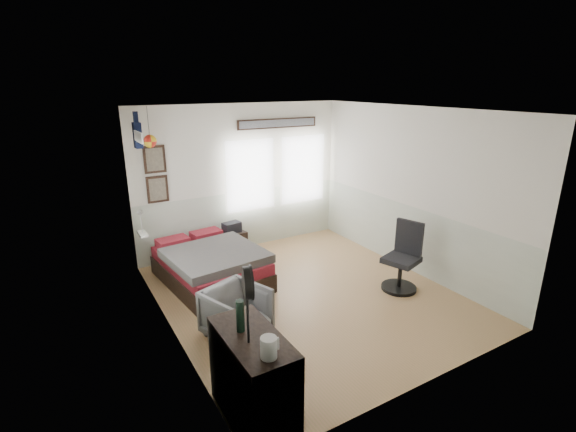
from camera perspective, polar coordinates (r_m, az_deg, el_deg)
name	(u,v)px	position (r m, az deg, el deg)	size (l,w,h in m)	color
ground_plane	(307,295)	(6.37, 2.64, -10.76)	(4.00, 4.50, 0.01)	tan
room_shell	(297,189)	(5.89, 1.23, 3.77)	(4.02, 4.52, 2.71)	silver
wall_decor	(185,144)	(6.99, -13.89, 9.55)	(3.55, 1.32, 1.44)	#362216
bed	(211,266)	(6.73, -10.54, -6.69)	(1.48, 1.97, 0.59)	black
dresser	(253,378)	(4.12, -4.79, -21.18)	(0.48, 1.00, 0.90)	black
armchair	(237,313)	(5.34, -7.06, -12.97)	(0.68, 0.70, 0.64)	#5F5F5F
nightstand	(232,244)	(7.71, -7.61, -3.78)	(0.45, 0.36, 0.45)	black
task_chair	(403,262)	(6.61, 15.41, -6.11)	(0.59, 0.59, 1.06)	black
kettle	(269,348)	(3.54, -2.64, -17.53)	(0.16, 0.14, 0.18)	silver
bottle	(240,316)	(3.85, -6.55, -13.43)	(0.08, 0.08, 0.30)	black
stand_fan	(248,284)	(3.50, -5.52, -9.25)	(0.16, 0.28, 0.71)	black
black_bag	(232,227)	(7.60, -7.71, -1.54)	(0.31, 0.20, 0.18)	black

